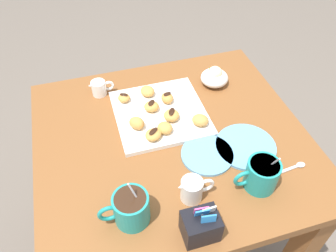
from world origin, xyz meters
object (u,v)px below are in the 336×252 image
coffee_mug_teal_right (130,208)px  beignet_5 (172,115)px  coffee_mug_teal_left (261,174)px  cream_pitcher_white (192,189)px  saucer_sky_right (207,155)px  beignet_8 (165,128)px  dining_table (172,164)px  ice_cream_bowl (214,77)px  beignet_1 (137,123)px  beignet_2 (148,91)px  pastry_plate_square (160,113)px  beignet_7 (167,98)px  sugar_caddy (201,226)px  chocolate_sauce_pitcher (99,87)px  beignet_4 (153,135)px  beignet_6 (124,98)px  saucer_sky_left (246,146)px  beignet_3 (200,120)px  beignet_0 (152,107)px

coffee_mug_teal_right → beignet_5: 0.37m
coffee_mug_teal_left → cream_pitcher_white: bearing=-4.6°
saucer_sky_right → beignet_8: size_ratio=3.19×
dining_table → saucer_sky_right: bearing=127.7°
coffee_mug_teal_right → ice_cream_bowl: (-0.42, -0.46, -0.02)m
beignet_1 → dining_table: bearing=149.2°
beignet_2 → pastry_plate_square: bearing=100.8°
dining_table → cream_pitcher_white: cream_pitcher_white is taller
ice_cream_bowl → beignet_7: ice_cream_bowl is taller
sugar_caddy → coffee_mug_teal_left: bearing=-156.4°
chocolate_sauce_pitcher → beignet_5: size_ratio=1.73×
beignet_1 → beignet_7: bearing=-144.6°
beignet_4 → beignet_8: (-0.04, -0.02, 0.00)m
coffee_mug_teal_left → beignet_6: (0.30, -0.44, -0.02)m
chocolate_sauce_pitcher → sugar_caddy: bearing=104.4°
dining_table → coffee_mug_teal_right: 0.36m
pastry_plate_square → beignet_4: (0.05, 0.11, 0.02)m
beignet_5 → pastry_plate_square: bearing=-59.5°
coffee_mug_teal_right → saucer_sky_left: size_ratio=0.76×
coffee_mug_teal_left → beignet_3: (0.08, -0.26, -0.02)m
ice_cream_bowl → beignet_5: size_ratio=1.94×
chocolate_sauce_pitcher → beignet_3: bearing=137.6°
beignet_0 → beignet_6: bearing=-42.3°
coffee_mug_teal_left → beignet_2: bearing=-65.3°
dining_table → beignet_1: beignet_1 is taller
chocolate_sauce_pitcher → ice_cream_bowl: bearing=171.3°
beignet_7 → beignet_4: bearing=59.3°
sugar_caddy → beignet_1: size_ratio=1.99×
coffee_mug_teal_left → chocolate_sauce_pitcher: (0.37, -0.53, -0.02)m
beignet_6 → beignet_8: 0.21m
coffee_mug_teal_right → beignet_2: bearing=-109.3°
beignet_6 → beignet_8: bearing=117.6°
cream_pitcher_white → beignet_1: bearing=-73.3°
beignet_5 → beignet_8: (0.04, 0.05, 0.00)m
beignet_2 → beignet_6: 0.09m
ice_cream_bowl → beignet_3: ice_cream_bowl is taller
ice_cream_bowl → saucer_sky_left: bearing=85.8°
beignet_0 → beignet_1: 0.09m
saucer_sky_right → beignet_7: size_ratio=3.37×
ice_cream_bowl → beignet_1: ice_cream_bowl is taller
cream_pitcher_white → beignet_5: bearing=-96.2°
beignet_0 → beignet_7: size_ratio=1.06×
coffee_mug_teal_right → beignet_2: coffee_mug_teal_right is taller
chocolate_sauce_pitcher → beignet_2: size_ratio=1.68×
dining_table → beignet_7: beignet_7 is taller
dining_table → sugar_caddy: bearing=84.8°
pastry_plate_square → coffee_mug_teal_right: 0.40m
saucer_sky_left → chocolate_sauce_pitcher: bearing=-44.3°
beignet_1 → beignet_4: 0.07m
saucer_sky_left → beignet_2: bearing=-53.3°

